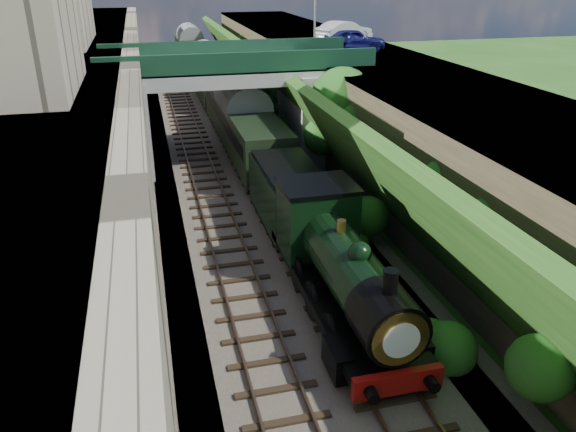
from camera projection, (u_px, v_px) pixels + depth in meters
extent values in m
cube|color=#473F38|center=(240.00, 181.00, 32.92)|extent=(10.00, 90.00, 0.20)
cube|color=#756B56|center=(137.00, 131.00, 30.30)|extent=(1.00, 90.00, 7.00)
cube|color=#262628|center=(69.00, 135.00, 29.52)|extent=(6.00, 90.00, 7.00)
cube|color=#262628|center=(394.00, 120.00, 33.82)|extent=(8.00, 90.00, 6.25)
cube|color=#1E4714|center=(322.00, 132.00, 32.98)|extent=(4.02, 90.00, 6.36)
sphere|color=#194C14|center=(540.00, 368.00, 14.69)|extent=(1.80, 1.80, 1.80)
sphere|color=#194C14|center=(448.00, 350.00, 17.64)|extent=(1.84, 1.84, 1.84)
sphere|color=#194C14|center=(487.00, 216.00, 18.57)|extent=(1.33, 1.33, 1.33)
sphere|color=#194C14|center=(441.00, 176.00, 21.50)|extent=(1.38, 1.38, 1.38)
sphere|color=#194C14|center=(368.00, 216.00, 24.81)|extent=(1.82, 1.82, 1.82)
sphere|color=#194C14|center=(331.00, 208.00, 28.04)|extent=(1.95, 1.95, 1.95)
sphere|color=#194C14|center=(356.00, 119.00, 29.67)|extent=(1.70, 1.70, 1.70)
sphere|color=#194C14|center=(322.00, 136.00, 32.58)|extent=(2.15, 2.15, 2.15)
sphere|color=#194C14|center=(318.00, 112.00, 34.56)|extent=(1.73, 1.73, 1.73)
sphere|color=#194C14|center=(290.00, 126.00, 37.67)|extent=(1.75, 1.75, 1.75)
sphere|color=#194C14|center=(283.00, 109.00, 40.32)|extent=(1.27, 1.27, 1.27)
sphere|color=#194C14|center=(269.00, 105.00, 43.41)|extent=(1.61, 1.61, 1.61)
sphere|color=#194C14|center=(261.00, 96.00, 46.30)|extent=(1.99, 1.99, 1.99)
sphere|color=#194C14|center=(250.00, 91.00, 49.65)|extent=(1.24, 1.24, 1.24)
sphere|color=#194C14|center=(240.00, 95.00, 52.29)|extent=(1.26, 1.26, 1.26)
sphere|color=#194C14|center=(236.00, 83.00, 55.21)|extent=(2.26, 2.26, 2.26)
sphere|color=#194C14|center=(237.00, 75.00, 56.41)|extent=(1.67, 1.67, 1.67)
sphere|color=#194C14|center=(246.00, 38.00, 59.60)|extent=(1.47, 1.47, 1.47)
cube|color=black|center=(206.00, 182.00, 32.42)|extent=(2.50, 90.00, 0.07)
cube|color=brown|center=(193.00, 181.00, 32.22)|extent=(0.08, 90.00, 0.14)
cube|color=brown|center=(218.00, 179.00, 32.54)|extent=(0.08, 90.00, 0.14)
cube|color=black|center=(260.00, 177.00, 33.13)|extent=(2.50, 90.00, 0.07)
cube|color=brown|center=(248.00, 176.00, 32.93)|extent=(0.08, 90.00, 0.14)
cube|color=brown|center=(272.00, 174.00, 33.26)|extent=(0.08, 90.00, 0.14)
cube|color=gray|center=(234.00, 72.00, 34.29)|extent=(16.00, 6.00, 0.90)
cube|color=#163E27|center=(241.00, 63.00, 31.38)|extent=(16.00, 0.30, 1.20)
cube|color=#163E27|center=(226.00, 50.00, 36.43)|extent=(16.00, 0.30, 1.20)
cube|color=gray|center=(138.00, 124.00, 34.11)|extent=(1.40, 6.40, 5.70)
cube|color=gray|center=(307.00, 114.00, 36.50)|extent=(2.40, 6.40, 5.70)
cube|color=gray|center=(17.00, 40.00, 21.85)|extent=(4.00, 8.00, 4.00)
cylinder|color=black|center=(341.00, 144.00, 32.47)|extent=(0.30, 0.30, 4.40)
sphere|color=#194C14|center=(342.00, 99.00, 31.41)|extent=(3.60, 3.60, 3.60)
sphere|color=#194C14|center=(346.00, 106.00, 32.48)|extent=(2.40, 2.40, 2.40)
cylinder|color=gray|center=(315.00, 3.00, 39.63)|extent=(0.14, 0.14, 6.00)
imported|color=#11124E|center=(354.00, 40.00, 38.80)|extent=(4.47, 2.36, 1.45)
imported|color=#AEADB2|center=(344.00, 31.00, 43.13)|extent=(4.99, 3.52, 1.56)
cube|color=black|center=(347.00, 315.00, 19.55)|extent=(2.40, 8.40, 0.60)
cube|color=black|center=(339.00, 287.00, 20.21)|extent=(2.70, 10.00, 0.35)
cube|color=maroon|center=(398.00, 382.00, 15.74)|extent=(2.70, 0.25, 0.70)
cylinder|color=black|center=(348.00, 266.00, 18.97)|extent=(1.90, 5.60, 1.90)
cylinder|color=black|center=(387.00, 321.00, 16.05)|extent=(1.96, 1.80, 1.96)
cylinder|color=white|center=(402.00, 341.00, 15.18)|extent=(1.10, 0.05, 1.10)
cylinder|color=black|center=(390.00, 285.00, 15.56)|extent=(0.44, 0.44, 0.90)
sphere|color=black|center=(360.00, 253.00, 17.68)|extent=(0.76, 0.76, 0.76)
cylinder|color=#A57F33|center=(341.00, 227.00, 19.23)|extent=(0.32, 0.32, 0.50)
cube|color=black|center=(317.00, 219.00, 22.10)|extent=(2.75, 2.40, 2.80)
cube|color=black|center=(318.00, 185.00, 21.51)|extent=(2.85, 2.50, 0.15)
cube|color=black|center=(338.00, 359.00, 16.83)|extent=(0.60, 1.40, 0.90)
cube|color=black|center=(414.00, 346.00, 17.39)|extent=(0.60, 1.40, 0.90)
cube|color=black|center=(289.00, 222.00, 26.83)|extent=(2.30, 6.00, 0.50)
cube|color=black|center=(289.00, 217.00, 26.73)|extent=(2.60, 6.00, 0.50)
cube|color=black|center=(289.00, 194.00, 26.24)|extent=(2.70, 6.00, 2.40)
cube|color=black|center=(289.00, 168.00, 25.73)|extent=(2.50, 5.60, 0.20)
cube|color=black|center=(243.00, 147.00, 38.00)|extent=(2.30, 17.00, 0.40)
cube|color=black|center=(243.00, 144.00, 37.90)|extent=(2.50, 17.00, 0.50)
cube|color=black|center=(243.00, 122.00, 37.29)|extent=(2.80, 18.00, 2.70)
cube|color=slate|center=(242.00, 100.00, 36.68)|extent=(2.90, 18.00, 0.50)
cube|color=black|center=(210.00, 92.00, 54.65)|extent=(2.30, 17.00, 0.40)
cube|color=black|center=(210.00, 90.00, 54.54)|extent=(2.50, 17.00, 0.50)
cube|color=black|center=(209.00, 74.00, 53.93)|extent=(2.80, 18.00, 2.70)
cube|color=slate|center=(208.00, 58.00, 53.32)|extent=(2.90, 18.00, 0.50)
cube|color=black|center=(192.00, 63.00, 71.29)|extent=(2.30, 17.00, 0.40)
cube|color=black|center=(192.00, 61.00, 71.19)|extent=(2.50, 17.00, 0.50)
cube|color=black|center=(191.00, 48.00, 70.57)|extent=(2.80, 18.00, 2.70)
cube|color=slate|center=(190.00, 36.00, 69.96)|extent=(2.90, 18.00, 0.50)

